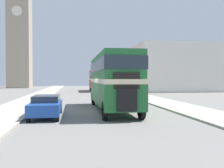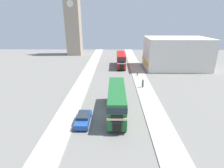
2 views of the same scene
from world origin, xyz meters
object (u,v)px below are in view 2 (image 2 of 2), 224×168
object	(u,v)px
double_decker_bus	(117,99)
pedestrian_walking	(143,83)
bus_distant	(121,59)
bicycle_on_pavement	(137,74)
church_tower	(72,9)
car_parked_near	(83,119)

from	to	relation	value
double_decker_bus	pedestrian_walking	size ratio (longest dim) A/B	6.02
bus_distant	bicycle_on_pavement	distance (m)	10.02
pedestrian_walking	bicycle_on_pavement	world-z (taller)	pedestrian_walking
double_decker_bus	church_tower	world-z (taller)	church_tower
bicycle_on_pavement	double_decker_bus	bearing A→B (deg)	-106.03
bus_distant	car_parked_near	xyz separation A→B (m)	(-6.20, -30.86, -1.70)
bus_distant	church_tower	distance (m)	30.43
church_tower	double_decker_bus	bearing A→B (deg)	-70.90
car_parked_near	pedestrian_walking	bearing A→B (deg)	52.84
double_decker_bus	bus_distant	distance (m)	28.21
car_parked_near	pedestrian_walking	distance (m)	16.98
car_parked_near	double_decker_bus	bearing A→B (deg)	30.03
car_parked_near	church_tower	bearing A→B (deg)	103.25
double_decker_bus	car_parked_near	size ratio (longest dim) A/B	2.53
double_decker_bus	church_tower	distance (m)	52.56
bicycle_on_pavement	church_tower	size ratio (longest dim) A/B	0.05
double_decker_bus	pedestrian_walking	world-z (taller)	double_decker_bus
double_decker_bus	bus_distant	world-z (taller)	double_decker_bus
double_decker_bus	bus_distant	xyz separation A→B (m)	(1.55, 28.17, -0.06)
pedestrian_walking	church_tower	world-z (taller)	church_tower
car_parked_near	bicycle_on_pavement	size ratio (longest dim) A/B	2.46
bus_distant	pedestrian_walking	size ratio (longest dim) A/B	5.80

